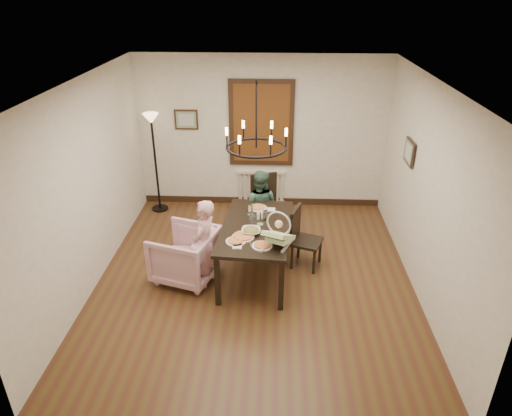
# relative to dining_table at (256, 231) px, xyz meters

# --- Properties ---
(room_shell) EXTENTS (4.51, 5.00, 2.81)m
(room_shell) POSITION_rel_dining_table_xyz_m (-0.02, 0.24, 0.69)
(room_shell) COLOR #4A2819
(room_shell) RESTS_ON ground
(dining_table) EXTENTS (1.07, 1.76, 0.79)m
(dining_table) POSITION_rel_dining_table_xyz_m (0.00, 0.00, 0.00)
(dining_table) COLOR black
(dining_table) RESTS_ON room_shell
(chair_far) EXTENTS (0.57, 0.57, 1.03)m
(chair_far) POSITION_rel_dining_table_xyz_m (0.12, 1.20, -0.19)
(chair_far) COLOR black
(chair_far) RESTS_ON room_shell
(chair_right) EXTENTS (0.53, 0.53, 0.94)m
(chair_right) POSITION_rel_dining_table_xyz_m (0.74, 0.24, -0.24)
(chair_right) COLOR black
(chair_right) RESTS_ON room_shell
(armchair) EXTENTS (1.05, 1.03, 0.76)m
(armchair) POSITION_rel_dining_table_xyz_m (-1.01, -0.15, -0.33)
(armchair) COLOR #ECB5D0
(armchair) RESTS_ON room_shell
(elderly_woman) EXTENTS (0.36, 0.45, 1.08)m
(elderly_woman) POSITION_rel_dining_table_xyz_m (-0.70, -0.28, -0.17)
(elderly_woman) COLOR #D2949C
(elderly_woman) RESTS_ON room_shell
(seated_man) EXTENTS (0.56, 0.47, 1.03)m
(seated_man) POSITION_rel_dining_table_xyz_m (0.01, 0.97, -0.19)
(seated_man) COLOR #385F4A
(seated_man) RESTS_ON room_shell
(baby_bouncer) EXTENTS (0.53, 0.59, 0.32)m
(baby_bouncer) POSITION_rel_dining_table_xyz_m (0.31, -0.50, 0.25)
(baby_bouncer) COLOR beige
(baby_bouncer) RESTS_ON dining_table
(salad_bowl) EXTENTS (0.31, 0.31, 0.08)m
(salad_bowl) POSITION_rel_dining_table_xyz_m (-0.06, -0.21, 0.12)
(salad_bowl) COLOR white
(salad_bowl) RESTS_ON dining_table
(pizza_platter) EXTENTS (0.30, 0.30, 0.04)m
(pizza_platter) POSITION_rel_dining_table_xyz_m (-0.16, -0.33, 0.11)
(pizza_platter) COLOR tan
(pizza_platter) RESTS_ON dining_table
(drinking_glass) EXTENTS (0.08, 0.08, 0.15)m
(drinking_glass) POSITION_rel_dining_table_xyz_m (-0.06, 0.05, 0.16)
(drinking_glass) COLOR silver
(drinking_glass) RESTS_ON dining_table
(window_blinds) EXTENTS (1.00, 0.03, 1.40)m
(window_blinds) POSITION_rel_dining_table_xyz_m (-0.02, 2.33, 0.89)
(window_blinds) COLOR #553011
(window_blinds) RESTS_ON room_shell
(radiator) EXTENTS (0.92, 0.12, 0.62)m
(radiator) POSITION_rel_dining_table_xyz_m (-0.02, 2.35, -0.36)
(radiator) COLOR silver
(radiator) RESTS_ON room_shell
(picture_back) EXTENTS (0.42, 0.03, 0.36)m
(picture_back) POSITION_rel_dining_table_xyz_m (-1.37, 2.34, 0.94)
(picture_back) COLOR black
(picture_back) RESTS_ON room_shell
(picture_right) EXTENTS (0.03, 0.42, 0.36)m
(picture_right) POSITION_rel_dining_table_xyz_m (2.19, 0.77, 0.94)
(picture_right) COLOR black
(picture_right) RESTS_ON room_shell
(floor_lamp) EXTENTS (0.30, 0.30, 1.80)m
(floor_lamp) POSITION_rel_dining_table_xyz_m (-1.92, 2.02, 0.19)
(floor_lamp) COLOR black
(floor_lamp) RESTS_ON room_shell
(chandelier) EXTENTS (0.80, 0.80, 0.04)m
(chandelier) POSITION_rel_dining_table_xyz_m (-0.00, 0.00, 1.24)
(chandelier) COLOR black
(chandelier) RESTS_ON room_shell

